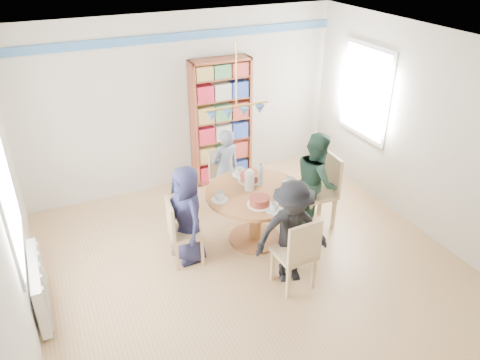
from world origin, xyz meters
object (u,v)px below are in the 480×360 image
person_near (292,233)px  chair_far (224,175)px  chair_right (323,187)px  person_right (316,182)px  chair_near (298,252)px  bookshelf (221,123)px  chair_left (180,229)px  person_far (225,170)px  dining_table (256,204)px  radiator (39,286)px  person_left (187,215)px

person_near → chair_far: bearing=104.4°
chair_right → person_right: bearing=-169.3°
chair_right → person_near: person_near is taller
chair_near → person_near: 0.23m
chair_near → bookshelf: bookshelf is taller
person_right → chair_right: bearing=-58.9°
chair_right → bookshelf: bookshelf is taller
person_right → person_near: size_ratio=1.07×
chair_far → chair_near: size_ratio=0.93×
chair_near → person_right: 1.38m
chair_left → chair_near: (1.06, -1.03, 0.04)m
person_far → person_near: size_ratio=0.94×
chair_far → person_near: size_ratio=0.68×
bookshelf → dining_table: bearing=-98.6°
dining_table → chair_right: bearing=-0.5°
radiator → chair_left: 1.67m
dining_table → person_far: 0.95m
chair_left → chair_near: bearing=-44.3°
person_right → bookshelf: bearing=39.2°
person_left → chair_left: bearing=-76.9°
chair_right → bookshelf: 2.01m
chair_left → chair_right: 2.08m
radiator → dining_table: (2.70, 0.23, 0.21)m
radiator → bookshelf: (2.98, 2.04, 0.64)m
chair_far → person_far: 0.15m
chair_far → person_far: person_far is taller
person_left → dining_table: bearing=83.5°
person_left → person_far: person_left is taller
bookshelf → chair_right: bearing=-67.5°
chair_near → person_left: person_left is taller
radiator → person_left: size_ratio=0.78×
chair_near → person_left: (-0.93, 1.07, 0.11)m
person_right → bookshelf: bookshelf is taller
radiator → person_near: bearing=-13.2°
person_far → radiator: bearing=14.5°
chair_far → person_left: 1.38m
chair_right → bookshelf: size_ratio=0.52×
chair_left → chair_far: chair_far is taller
person_near → person_right: bearing=57.4°
person_left → radiator: bearing=-88.5°
chair_near → person_right: person_right is taller
chair_right → bookshelf: bearing=112.5°
person_left → person_near: 1.30m
chair_left → bookshelf: (1.32, 1.84, 0.50)m
dining_table → chair_right: size_ratio=1.24×
person_near → radiator: bearing=180.0°
person_right → bookshelf: 1.96m
person_right → person_left: bearing=109.2°
person_left → person_right: size_ratio=0.91×
chair_right → chair_left: bearing=-179.2°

